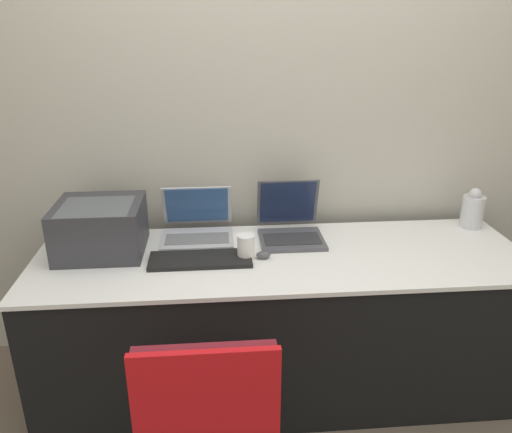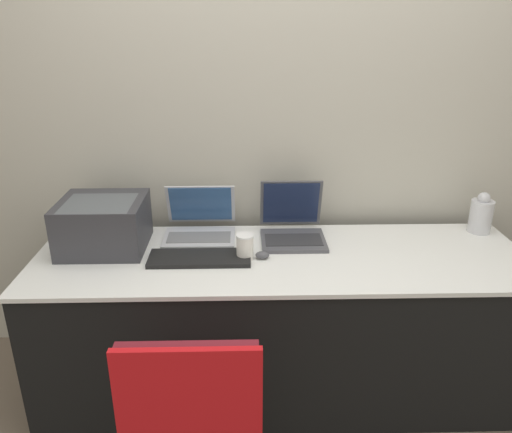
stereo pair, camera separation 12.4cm
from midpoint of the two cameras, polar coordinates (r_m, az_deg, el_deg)
wall_back at (r=2.57m, az=3.85°, el=11.72°), size 8.00×0.05×2.60m
table at (r=2.48m, az=4.26°, el=-12.04°), size 2.27×0.71×0.73m
printer at (r=2.41m, az=-15.68°, el=-0.69°), size 0.39×0.36×0.24m
laptop_left at (r=2.49m, az=-5.02°, el=-1.03°), size 0.35×0.33×0.24m
laptop_right at (r=2.47m, az=5.61°, el=-1.15°), size 0.31×0.33×0.27m
external_keyboard at (r=2.26m, az=-4.89°, el=-4.78°), size 0.46×0.17×0.02m
coffee_cup at (r=2.24m, az=0.30°, el=-3.49°), size 0.08×0.08×0.12m
mouse at (r=2.26m, az=2.31°, el=-4.45°), size 0.06×0.04×0.03m
metal_pitcher at (r=2.78m, az=25.51°, el=0.19°), size 0.11×0.11×0.21m
chair at (r=1.76m, az=-5.00°, el=-20.90°), size 0.44×0.43×0.86m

